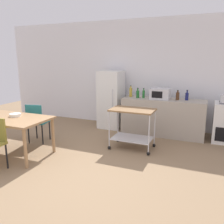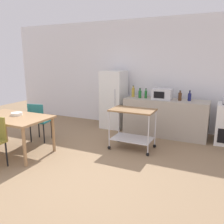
{
  "view_description": "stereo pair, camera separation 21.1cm",
  "coord_description": "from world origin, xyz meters",
  "px_view_note": "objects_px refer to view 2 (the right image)",
  "views": [
    {
      "loc": [
        1.93,
        -3.1,
        1.87
      ],
      "look_at": [
        0.11,
        1.2,
        0.8
      ],
      "focal_mm": 37.55,
      "sensor_mm": 36.0,
      "label": 1
    },
    {
      "loc": [
        2.12,
        -3.01,
        1.87
      ],
      "look_at": [
        0.11,
        1.2,
        0.8
      ],
      "focal_mm": 37.55,
      "sensor_mm": 36.0,
      "label": 2
    }
  ],
  "objects_px": {
    "bottle_soy_sauce": "(133,92)",
    "bottle_sesame_oil": "(140,94)",
    "bottle_soda": "(180,96)",
    "microwave": "(162,94)",
    "refrigerator": "(114,100)",
    "bottle_wine": "(189,97)",
    "dining_table": "(12,120)",
    "kitchen_cart": "(133,122)",
    "chair_teal": "(39,119)",
    "fruit_bowl": "(17,114)",
    "bottle_hot_sauce": "(146,94)"
  },
  "relations": [
    {
      "from": "microwave",
      "to": "bottle_soda",
      "type": "distance_m",
      "value": 0.42
    },
    {
      "from": "bottle_hot_sauce",
      "to": "fruit_bowl",
      "type": "bearing_deg",
      "value": -131.12
    },
    {
      "from": "refrigerator",
      "to": "bottle_hot_sauce",
      "type": "bearing_deg",
      "value": -7.74
    },
    {
      "from": "kitchen_cart",
      "to": "bottle_hot_sauce",
      "type": "distance_m",
      "value": 1.25
    },
    {
      "from": "dining_table",
      "to": "chair_teal",
      "type": "height_order",
      "value": "chair_teal"
    },
    {
      "from": "bottle_soy_sauce",
      "to": "bottle_sesame_oil",
      "type": "distance_m",
      "value": 0.24
    },
    {
      "from": "bottle_soy_sauce",
      "to": "chair_teal",
      "type": "bearing_deg",
      "value": -133.06
    },
    {
      "from": "bottle_soy_sauce",
      "to": "bottle_soda",
      "type": "bearing_deg",
      "value": -2.66
    },
    {
      "from": "bottle_hot_sauce",
      "to": "bottle_wine",
      "type": "bearing_deg",
      "value": 4.51
    },
    {
      "from": "bottle_sesame_oil",
      "to": "bottle_wine",
      "type": "distance_m",
      "value": 1.19
    },
    {
      "from": "microwave",
      "to": "bottle_soy_sauce",
      "type": "bearing_deg",
      "value": 174.13
    },
    {
      "from": "bottle_wine",
      "to": "fruit_bowl",
      "type": "height_order",
      "value": "bottle_wine"
    },
    {
      "from": "dining_table",
      "to": "bottle_hot_sauce",
      "type": "distance_m",
      "value": 3.13
    },
    {
      "from": "dining_table",
      "to": "bottle_sesame_oil",
      "type": "height_order",
      "value": "bottle_sesame_oil"
    },
    {
      "from": "dining_table",
      "to": "bottle_soda",
      "type": "xyz_separation_m",
      "value": [
        2.82,
        2.41,
        0.33
      ]
    },
    {
      "from": "refrigerator",
      "to": "fruit_bowl",
      "type": "height_order",
      "value": "refrigerator"
    },
    {
      "from": "dining_table",
      "to": "microwave",
      "type": "relative_size",
      "value": 3.26
    },
    {
      "from": "chair_teal",
      "to": "bottle_soy_sauce",
      "type": "distance_m",
      "value": 2.43
    },
    {
      "from": "bottle_wine",
      "to": "refrigerator",
      "type": "bearing_deg",
      "value": 178.65
    },
    {
      "from": "dining_table",
      "to": "kitchen_cart",
      "type": "height_order",
      "value": "kitchen_cart"
    },
    {
      "from": "bottle_soy_sauce",
      "to": "bottle_wine",
      "type": "height_order",
      "value": "bottle_soy_sauce"
    },
    {
      "from": "bottle_soy_sauce",
      "to": "bottle_soda",
      "type": "distance_m",
      "value": 1.19
    },
    {
      "from": "dining_table",
      "to": "bottle_wine",
      "type": "xyz_separation_m",
      "value": [
        3.03,
        2.47,
        0.33
      ]
    },
    {
      "from": "dining_table",
      "to": "microwave",
      "type": "xyz_separation_m",
      "value": [
        2.41,
        2.38,
        0.36
      ]
    },
    {
      "from": "microwave",
      "to": "refrigerator",
      "type": "bearing_deg",
      "value": 174.59
    },
    {
      "from": "bottle_sesame_oil",
      "to": "bottle_soda",
      "type": "relative_size",
      "value": 1.04
    },
    {
      "from": "bottle_wine",
      "to": "bottle_hot_sauce",
      "type": "bearing_deg",
      "value": -175.49
    },
    {
      "from": "fruit_bowl",
      "to": "refrigerator",
      "type": "bearing_deg",
      "value": 66.61
    },
    {
      "from": "chair_teal",
      "to": "bottle_soy_sauce",
      "type": "xyz_separation_m",
      "value": [
        1.62,
        1.74,
        0.5
      ]
    },
    {
      "from": "microwave",
      "to": "bottle_wine",
      "type": "relative_size",
      "value": 1.89
    },
    {
      "from": "kitchen_cart",
      "to": "fruit_bowl",
      "type": "xyz_separation_m",
      "value": [
        -2.08,
        -1.11,
        0.21
      ]
    },
    {
      "from": "bottle_hot_sauce",
      "to": "refrigerator",
      "type": "bearing_deg",
      "value": 172.26
    },
    {
      "from": "dining_table",
      "to": "chair_teal",
      "type": "xyz_separation_m",
      "value": [
        0.01,
        0.73,
        -0.15
      ]
    },
    {
      "from": "dining_table",
      "to": "chair_teal",
      "type": "bearing_deg",
      "value": 89.31
    },
    {
      "from": "microwave",
      "to": "bottle_wine",
      "type": "xyz_separation_m",
      "value": [
        0.62,
        0.08,
        -0.03
      ]
    },
    {
      "from": "refrigerator",
      "to": "bottle_sesame_oil",
      "type": "xyz_separation_m",
      "value": [
        0.8,
        -0.15,
        0.22
      ]
    },
    {
      "from": "bottle_wine",
      "to": "dining_table",
      "type": "bearing_deg",
      "value": -140.88
    },
    {
      "from": "chair_teal",
      "to": "bottle_sesame_oil",
      "type": "xyz_separation_m",
      "value": [
        1.84,
        1.63,
        0.48
      ]
    },
    {
      "from": "dining_table",
      "to": "bottle_soda",
      "type": "relative_size",
      "value": 6.29
    },
    {
      "from": "kitchen_cart",
      "to": "bottle_wine",
      "type": "relative_size",
      "value": 3.73
    },
    {
      "from": "bottle_wine",
      "to": "fruit_bowl",
      "type": "xyz_separation_m",
      "value": [
        -3.02,
        -2.35,
        -0.22
      ]
    },
    {
      "from": "bottle_soda",
      "to": "kitchen_cart",
      "type": "bearing_deg",
      "value": -121.68
    },
    {
      "from": "chair_teal",
      "to": "refrigerator",
      "type": "relative_size",
      "value": 0.57
    },
    {
      "from": "dining_table",
      "to": "kitchen_cart",
      "type": "relative_size",
      "value": 1.65
    },
    {
      "from": "refrigerator",
      "to": "bottle_wine",
      "type": "relative_size",
      "value": 6.36
    },
    {
      "from": "bottle_soy_sauce",
      "to": "bottle_soda",
      "type": "xyz_separation_m",
      "value": [
        1.19,
        -0.06,
        -0.02
      ]
    },
    {
      "from": "bottle_hot_sauce",
      "to": "dining_table",
      "type": "bearing_deg",
      "value": -129.93
    },
    {
      "from": "refrigerator",
      "to": "bottle_soy_sauce",
      "type": "relative_size",
      "value": 5.39
    },
    {
      "from": "kitchen_cart",
      "to": "bottle_sesame_oil",
      "type": "height_order",
      "value": "bottle_sesame_oil"
    },
    {
      "from": "microwave",
      "to": "chair_teal",
      "type": "bearing_deg",
      "value": -145.42
    }
  ]
}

